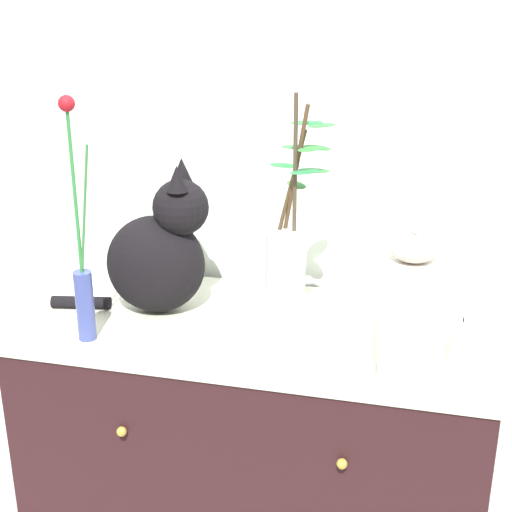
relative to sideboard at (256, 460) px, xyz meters
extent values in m
cube|color=white|center=(0.00, 0.33, 0.89)|extent=(4.40, 0.08, 2.60)
cube|color=black|center=(0.00, 0.00, -0.01)|extent=(1.14, 0.51, 0.79)
cube|color=beige|center=(0.00, 0.00, 0.39)|extent=(1.16, 0.52, 0.02)
sphere|color=#B79338|center=(-0.26, -0.27, 0.23)|extent=(0.02, 0.02, 0.02)
sphere|color=#B79338|center=(0.26, -0.27, 0.23)|extent=(0.02, 0.02, 0.02)
ellipsoid|color=black|center=(-0.26, 0.02, 0.53)|extent=(0.28, 0.22, 0.25)
sphere|color=black|center=(-0.20, 0.03, 0.68)|extent=(0.14, 0.14, 0.14)
cone|color=black|center=(-0.20, 0.07, 0.77)|extent=(0.05, 0.05, 0.06)
cone|color=black|center=(-0.19, -0.01, 0.77)|extent=(0.05, 0.05, 0.06)
cylinder|color=black|center=(-0.46, -0.02, 0.42)|extent=(0.16, 0.06, 0.03)
cylinder|color=#3B478F|center=(-0.37, -0.17, 0.49)|extent=(0.04, 0.04, 0.17)
cylinder|color=#2E7C3A|center=(-0.37, -0.17, 0.76)|extent=(0.01, 0.01, 0.37)
sphere|color=#AC151E|center=(-0.37, -0.17, 0.96)|extent=(0.04, 0.04, 0.04)
cylinder|color=#327237|center=(-0.35, -0.17, 0.73)|extent=(0.04, 0.01, 0.30)
cylinder|color=white|center=(0.09, -0.10, 0.44)|extent=(0.21, 0.21, 0.06)
cylinder|color=silver|center=(0.09, -0.10, 0.58)|extent=(0.09, 0.09, 0.22)
cylinder|color=#44341E|center=(0.09, -0.09, 0.76)|extent=(0.08, 0.01, 0.31)
ellipsoid|color=#387E3D|center=(0.10, -0.05, 0.78)|extent=(0.07, 0.08, 0.01)
ellipsoid|color=#28853B|center=(0.07, -0.04, 0.82)|extent=(0.07, 0.05, 0.01)
ellipsoid|color=#32763B|center=(0.10, -0.03, 0.86)|extent=(0.07, 0.04, 0.01)
cylinder|color=brown|center=(0.10, -0.09, 0.79)|extent=(0.08, 0.06, 0.37)
ellipsoid|color=#34723C|center=(0.14, -0.05, 0.82)|extent=(0.07, 0.04, 0.01)
ellipsoid|color=#307234|center=(0.14, -0.03, 0.86)|extent=(0.08, 0.07, 0.01)
ellipsoid|color=#317939|center=(0.15, -0.02, 0.91)|extent=(0.08, 0.07, 0.01)
cylinder|color=#493D2C|center=(0.11, -0.10, 0.80)|extent=(0.02, 0.05, 0.40)
ellipsoid|color=#2A7442|center=(0.13, -0.10, 0.83)|extent=(0.08, 0.07, 0.01)
ellipsoid|color=#347937|center=(0.14, -0.10, 0.88)|extent=(0.07, 0.08, 0.01)
ellipsoid|color=#28833D|center=(0.13, -0.08, 0.93)|extent=(0.08, 0.06, 0.01)
cube|color=silver|center=(0.37, -0.16, 0.54)|extent=(0.11, 0.11, 0.26)
ellipsoid|color=beige|center=(0.37, -0.16, 0.70)|extent=(0.10, 0.10, 0.06)
sphere|color=white|center=(0.37, -0.16, 0.74)|extent=(0.02, 0.02, 0.02)
cylinder|color=#F1D9C7|center=(0.49, -0.10, 0.46)|extent=(0.05, 0.05, 0.11)
cylinder|color=black|center=(0.49, -0.10, 0.52)|extent=(0.00, 0.00, 0.01)
camera|label=1|loc=(0.39, -1.60, 1.22)|focal=51.89mm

